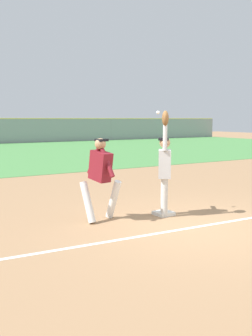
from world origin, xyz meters
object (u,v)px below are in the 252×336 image
Objects in this scene: fielder at (165,165)px; runner at (101,173)px; parked_car_black at (70,133)px; parked_car_red at (9,134)px; baseball at (158,112)px; first_base at (164,213)px.

runner is (-1.36, 0.36, -0.12)m from fielder.
runner is 33.29m from parked_car_black.
parked_car_red is 1.03× the size of parked_car_black.
baseball is 31.62m from parked_car_red.
parked_car_red is (6.05, 31.14, -0.32)m from runner.
first_base is at bearing -111.06° from parked_car_black.
parked_car_black is at bearing 70.56° from baseball.
baseball reaches higher than runner.
runner is at bearing 176.42° from baseball.
parked_car_black is at bearing 55.99° from runner.
first_base is 31.78m from parked_car_red.
fielder reaches higher than first_base.
first_base is 0.08× the size of parked_car_red.
first_base is 1.72m from runner.
parked_car_red is at bearing -62.45° from fielder.
parked_car_red reaches higher than first_base.
runner is at bearing -113.50° from parked_car_black.
parked_car_black is (10.95, 31.01, -1.57)m from baseball.
parked_car_red is at bearing 81.48° from baseball.
fielder reaches higher than parked_car_red.
runner is 23.24× the size of baseball.
baseball is 0.02× the size of parked_car_red.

